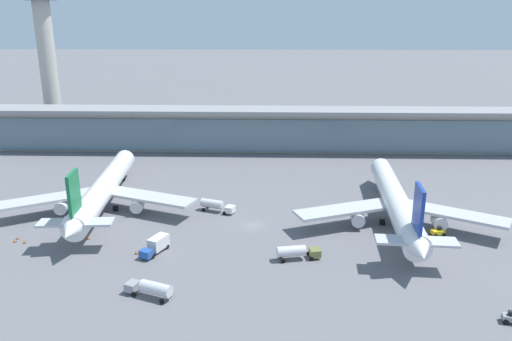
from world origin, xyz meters
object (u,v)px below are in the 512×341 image
Objects in this scene: safety_cone_alpha at (15,241)px; safety_cone_delta at (136,253)px; airliner_centre_stand at (396,202)px; service_truck_under_wing_yellow at (438,232)px; service_truck_by_tail_white at (216,205)px; safety_cone_echo at (17,238)px; service_truck_near_nose_grey at (150,288)px; airliner_left_stand at (103,189)px; safety_cone_charlie at (24,242)px; service_truck_on_taxiway_blue at (156,245)px; safety_cone_bravo at (88,238)px; service_truck_mid_apron_grey at (512,318)px; service_truck_at_far_stand_olive at (297,252)px; control_tower at (46,46)px.

safety_cone_alpha is 27.53m from safety_cone_delta.
safety_cone_alpha is at bearing -171.21° from airliner_centre_stand.
service_truck_by_tail_white is (-49.65, 12.60, 0.83)m from service_truck_under_wing_yellow.
safety_cone_echo is (-40.94, -16.96, -1.39)m from service_truck_by_tail_white.
service_truck_near_nose_grey reaches higher than safety_cone_alpha.
airliner_left_stand is 87.16× the size of safety_cone_charlie.
safety_cone_bravo is (-15.97, 5.73, -1.37)m from service_truck_on_taxiway_blue.
safety_cone_delta is 1.00× the size of safety_cone_echo.
airliner_centre_stand is 6.92× the size of service_truck_near_nose_grey.
service_truck_on_taxiway_blue is at bearing -7.19° from safety_cone_alpha.
service_truck_near_nose_grey is 1.00× the size of service_truck_by_tail_white.
airliner_left_stand reaches higher than service_truck_mid_apron_grey.
safety_cone_alpha is at bearing -123.72° from airliner_left_stand.
service_truck_at_far_stand_olive is at bearing -4.61° from service_truck_on_taxiway_blue.
safety_cone_echo is (-90.59, -4.35, -0.56)m from service_truck_under_wing_yellow.
airliner_centre_stand reaches higher than service_truck_mid_apron_grey.
control_tower reaches higher than service_truck_at_far_stand_olive.
service_truck_near_nose_grey is 2.78× the size of service_truck_under_wing_yellow.
service_truck_near_nose_grey is 37.42m from safety_cone_charlie.
service_truck_near_nose_grey is at bearing -62.66° from airliner_left_stand.
safety_cone_delta and safety_cone_echo have the same top height.
service_truck_on_taxiway_blue is at bearing 175.39° from service_truck_at_far_stand_olive.
safety_cone_charlie is at bearing -38.17° from safety_cone_echo.
airliner_centre_stand is 6.90× the size of service_truck_by_tail_white.
service_truck_mid_apron_grey is 4.53× the size of safety_cone_delta.
safety_cone_charlie is 3.05m from safety_cone_echo.
safety_cone_bravo is at bearing -170.77° from airliner_centre_stand.
safety_cone_delta is (59.22, -103.87, -34.36)m from control_tower.
airliner_left_stand reaches higher than safety_cone_echo.
service_truck_near_nose_grey is (-48.97, -33.45, -3.41)m from airliner_centre_stand.
service_truck_by_tail_white is 12.63× the size of safety_cone_delta.
service_truck_mid_apron_grey is 68.22m from safety_cone_delta.
safety_cone_delta is at bearing 177.47° from service_truck_at_far_stand_olive.
airliner_left_stand is at bearing 169.93° from service_truck_under_wing_yellow.
service_truck_near_nose_grey is at bearing -32.63° from safety_cone_charlie.
service_truck_under_wing_yellow reaches higher than safety_cone_delta.
service_truck_at_far_stand_olive reaches higher than service_truck_mid_apron_grey.
service_truck_by_tail_white is at bearing 26.06° from safety_cone_charlie.
service_truck_near_nose_grey is 62.55m from service_truck_under_wing_yellow.
safety_cone_alpha is (-90.48, -5.76, -0.56)m from service_truck_under_wing_yellow.
service_truck_at_far_stand_olive is at bearing -141.11° from airliner_centre_stand.
airliner_centre_stand is at bearing 102.90° from service_truck_mid_apron_grey.
service_truck_on_taxiway_blue is at bearing -58.49° from control_tower.
airliner_centre_stand is 87.15× the size of safety_cone_bravo.
safety_cone_echo is (-82.87, -11.40, -4.80)m from airliner_centre_stand.
service_truck_mid_apron_grey is 4.53× the size of safety_cone_bravo.
service_truck_near_nose_grey is 39.62m from safety_cone_alpha.
service_truck_near_nose_grey is 29.27m from safety_cone_bravo.
safety_cone_bravo is (-75.40, -3.95, -0.56)m from service_truck_under_wing_yellow.
safety_cone_charlie is at bearing -153.94° from service_truck_by_tail_white.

